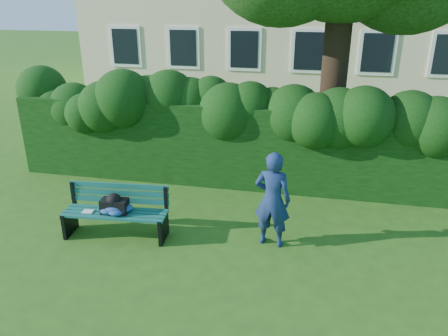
# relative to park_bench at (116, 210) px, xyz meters

# --- Properties ---
(ground) EXTENTS (80.00, 80.00, 0.00)m
(ground) POSITION_rel_park_bench_xyz_m (1.66, 0.58, -0.50)
(ground) COLOR #2E561A
(ground) RESTS_ON ground
(hedge) EXTENTS (10.00, 1.00, 1.80)m
(hedge) POSITION_rel_park_bench_xyz_m (1.66, 2.78, 0.40)
(hedge) COLOR black
(hedge) RESTS_ON ground
(park_bench) EXTENTS (1.83, 0.70, 0.89)m
(park_bench) POSITION_rel_park_bench_xyz_m (0.00, 0.00, 0.00)
(park_bench) COLOR #11564D
(park_bench) RESTS_ON ground
(man_reading) EXTENTS (0.65, 0.47, 1.66)m
(man_reading) POSITION_rel_park_bench_xyz_m (2.67, 0.28, 0.33)
(man_reading) COLOR navy
(man_reading) RESTS_ON ground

